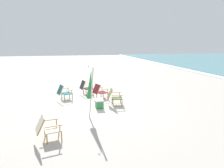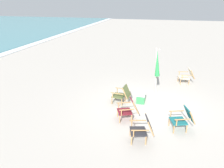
{
  "view_description": "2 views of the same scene",
  "coord_description": "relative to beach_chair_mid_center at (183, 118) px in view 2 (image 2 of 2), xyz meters",
  "views": [
    {
      "loc": [
        9.22,
        -0.95,
        2.95
      ],
      "look_at": [
        -0.86,
        1.29,
        0.83
      ],
      "focal_mm": 32.0,
      "sensor_mm": 36.0,
      "label": 1
    },
    {
      "loc": [
        -8.07,
        -0.44,
        4.15
      ],
      "look_at": [
        0.01,
        1.56,
        0.88
      ],
      "focal_mm": 35.0,
      "sensor_mm": 36.0,
      "label": 2
    }
  ],
  "objects": [
    {
      "name": "beach_chair_far_center",
      "position": [
        0.22,
        1.88,
        0.0
      ],
      "size": [
        0.8,
        0.89,
        0.8
      ],
      "color": "maroon",
      "rests_on": "ground"
    },
    {
      "name": "beach_chair_front_right",
      "position": [
        1.45,
        2.37,
        0.0
      ],
      "size": [
        0.65,
        0.78,
        0.8
      ],
      "color": "#515B33",
      "rests_on": "ground"
    },
    {
      "name": "beach_chair_front_left",
      "position": [
        -0.95,
        1.23,
        0.0
      ],
      "size": [
        0.73,
        0.82,
        0.81
      ],
      "color": "#28282D",
      "rests_on": "ground"
    },
    {
      "name": "cooler_box",
      "position": [
        1.74,
        1.61,
        -0.23
      ],
      "size": [
        0.49,
        0.35,
        0.4
      ],
      "color": "#338C4C",
      "rests_on": "ground"
    },
    {
      "name": "beach_chair_back_left",
      "position": [
        4.54,
        -0.43,
        -0.0
      ],
      "size": [
        0.72,
        0.85,
        0.79
      ],
      "color": "beige",
      "rests_on": "ground"
    },
    {
      "name": "ground_plane",
      "position": [
        1.31,
        1.22,
        -0.43
      ],
      "size": [
        80.0,
        80.0,
        0.0
      ],
      "primitive_type": "plane",
      "color": "#B2AAA0"
    },
    {
      "name": "beach_chair_mid_center",
      "position": [
        0.0,
        0.0,
        0.0
      ],
      "size": [
        0.78,
        0.87,
        0.8
      ],
      "color": "#196066",
      "rests_on": "ground"
    },
    {
      "name": "umbrella_furled_green",
      "position": [
        3.01,
        1.08,
        0.95
      ],
      "size": [
        0.49,
        0.36,
        2.1
      ],
      "color": "#B7B2A8",
      "rests_on": "ground"
    }
  ]
}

